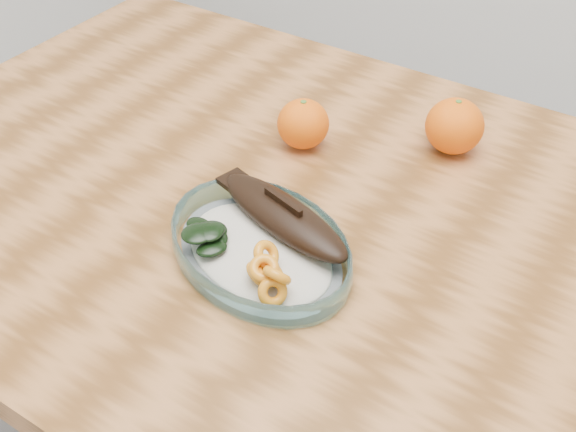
# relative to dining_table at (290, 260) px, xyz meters

# --- Properties ---
(dining_table) EXTENTS (1.20, 0.80, 0.75)m
(dining_table) POSITION_rel_dining_table_xyz_m (0.00, 0.00, 0.00)
(dining_table) COLOR brown
(dining_table) RESTS_ON ground
(plated_meal) EXTENTS (0.56, 0.56, 0.07)m
(plated_meal) POSITION_rel_dining_table_xyz_m (0.03, -0.10, 0.12)
(plated_meal) COLOR white
(plated_meal) RESTS_ON dining_table
(orange_left) EXTENTS (0.07, 0.07, 0.07)m
(orange_left) POSITION_rel_dining_table_xyz_m (-0.05, 0.12, 0.13)
(orange_left) COLOR #FB3F05
(orange_left) RESTS_ON dining_table
(orange_right) EXTENTS (0.08, 0.08, 0.08)m
(orange_right) POSITION_rel_dining_table_xyz_m (0.12, 0.22, 0.14)
(orange_right) COLOR #FB3F05
(orange_right) RESTS_ON dining_table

